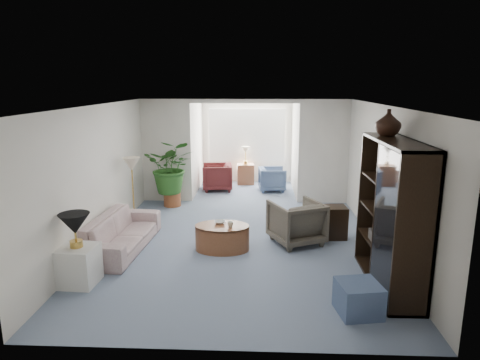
{
  "coord_description": "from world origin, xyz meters",
  "views": [
    {
      "loc": [
        0.34,
        -7.11,
        2.87
      ],
      "look_at": [
        0.0,
        0.6,
        1.1
      ],
      "focal_mm": 31.78,
      "sensor_mm": 36.0,
      "label": 1
    }
  ],
  "objects_px": {
    "end_table": "(78,265)",
    "coffee_bowl": "(220,222)",
    "plant_pot": "(172,199)",
    "coffee_table": "(222,238)",
    "framed_picture": "(387,156)",
    "sofa": "(121,232)",
    "cabinet_urn": "(388,122)",
    "sunroom_table": "(245,174)",
    "entertainment_cabinet": "(392,215)",
    "sunroom_chair_maroon": "(217,177)",
    "ottoman": "(358,298)",
    "table_lamp": "(75,224)",
    "floor_lamp": "(131,164)",
    "wingback_chair": "(296,222)",
    "sunroom_chair_blue": "(272,179)",
    "coffee_cup": "(230,225)",
    "side_table_dark": "(332,222)"
  },
  "relations": [
    {
      "from": "ottoman",
      "to": "framed_picture",
      "type": "bearing_deg",
      "value": 67.79
    },
    {
      "from": "wingback_chair",
      "to": "end_table",
      "type": "bearing_deg",
      "value": 3.6
    },
    {
      "from": "sunroom_chair_blue",
      "to": "coffee_cup",
      "type": "bearing_deg",
      "value": 163.34
    },
    {
      "from": "plant_pot",
      "to": "sunroom_table",
      "type": "bearing_deg",
      "value": 54.26
    },
    {
      "from": "end_table",
      "to": "entertainment_cabinet",
      "type": "xyz_separation_m",
      "value": [
        4.49,
        0.2,
        0.77
      ]
    },
    {
      "from": "sofa",
      "to": "coffee_cup",
      "type": "bearing_deg",
      "value": -88.3
    },
    {
      "from": "ottoman",
      "to": "sunroom_chair_maroon",
      "type": "height_order",
      "value": "sunroom_chair_maroon"
    },
    {
      "from": "sofa",
      "to": "sunroom_table",
      "type": "bearing_deg",
      "value": -18.35
    },
    {
      "from": "sunroom_chair_blue",
      "to": "coffee_bowl",
      "type": "bearing_deg",
      "value": 160.2
    },
    {
      "from": "framed_picture",
      "to": "sunroom_chair_maroon",
      "type": "bearing_deg",
      "value": 127.37
    },
    {
      "from": "coffee_cup",
      "to": "entertainment_cabinet",
      "type": "xyz_separation_m",
      "value": [
        2.36,
        -1.09,
        0.56
      ]
    },
    {
      "from": "coffee_bowl",
      "to": "plant_pot",
      "type": "relative_size",
      "value": 0.5
    },
    {
      "from": "entertainment_cabinet",
      "to": "sunroom_table",
      "type": "height_order",
      "value": "entertainment_cabinet"
    },
    {
      "from": "coffee_bowl",
      "to": "cabinet_urn",
      "type": "relative_size",
      "value": 0.52
    },
    {
      "from": "plant_pot",
      "to": "ottoman",
      "type": "bearing_deg",
      "value": -54.74
    },
    {
      "from": "plant_pot",
      "to": "sunroom_table",
      "type": "xyz_separation_m",
      "value": [
        1.67,
        2.33,
        0.13
      ]
    },
    {
      "from": "floor_lamp",
      "to": "ottoman",
      "type": "bearing_deg",
      "value": -41.62
    },
    {
      "from": "entertainment_cabinet",
      "to": "table_lamp",
      "type": "bearing_deg",
      "value": -177.44
    },
    {
      "from": "coffee_bowl",
      "to": "wingback_chair",
      "type": "relative_size",
      "value": 0.23
    },
    {
      "from": "sofa",
      "to": "sunroom_table",
      "type": "distance_m",
      "value": 5.43
    },
    {
      "from": "coffee_bowl",
      "to": "sunroom_table",
      "type": "distance_m",
      "value": 4.92
    },
    {
      "from": "coffee_cup",
      "to": "side_table_dark",
      "type": "height_order",
      "value": "side_table_dark"
    },
    {
      "from": "sofa",
      "to": "coffee_bowl",
      "type": "height_order",
      "value": "sofa"
    },
    {
      "from": "sofa",
      "to": "cabinet_urn",
      "type": "height_order",
      "value": "cabinet_urn"
    },
    {
      "from": "table_lamp",
      "to": "floor_lamp",
      "type": "height_order",
      "value": "floor_lamp"
    },
    {
      "from": "sofa",
      "to": "side_table_dark",
      "type": "distance_m",
      "value": 3.87
    },
    {
      "from": "coffee_bowl",
      "to": "plant_pot",
      "type": "height_order",
      "value": "coffee_bowl"
    },
    {
      "from": "sofa",
      "to": "plant_pot",
      "type": "xyz_separation_m",
      "value": [
        0.35,
        2.71,
        -0.14
      ]
    },
    {
      "from": "entertainment_cabinet",
      "to": "sunroom_chair_maroon",
      "type": "relative_size",
      "value": 2.64
    },
    {
      "from": "sofa",
      "to": "end_table",
      "type": "xyz_separation_m",
      "value": [
        -0.2,
        -1.35,
        -0.02
      ]
    },
    {
      "from": "framed_picture",
      "to": "sunroom_chair_maroon",
      "type": "distance_m",
      "value": 5.5
    },
    {
      "from": "framed_picture",
      "to": "ottoman",
      "type": "height_order",
      "value": "framed_picture"
    },
    {
      "from": "plant_pot",
      "to": "sunroom_chair_maroon",
      "type": "bearing_deg",
      "value": 59.62
    },
    {
      "from": "coffee_bowl",
      "to": "plant_pot",
      "type": "distance_m",
      "value": 2.94
    },
    {
      "from": "table_lamp",
      "to": "coffee_table",
      "type": "height_order",
      "value": "table_lamp"
    },
    {
      "from": "framed_picture",
      "to": "floor_lamp",
      "type": "distance_m",
      "value": 4.94
    },
    {
      "from": "plant_pot",
      "to": "end_table",
      "type": "bearing_deg",
      "value": -97.75
    },
    {
      "from": "sunroom_chair_blue",
      "to": "wingback_chair",
      "type": "bearing_deg",
      "value": 179.17
    },
    {
      "from": "table_lamp",
      "to": "floor_lamp",
      "type": "distance_m",
      "value": 2.82
    },
    {
      "from": "end_table",
      "to": "coffee_bowl",
      "type": "bearing_deg",
      "value": 37.67
    },
    {
      "from": "plant_pot",
      "to": "coffee_table",
      "type": "bearing_deg",
      "value": -62.0
    },
    {
      "from": "coffee_bowl",
      "to": "sunroom_chair_maroon",
      "type": "bearing_deg",
      "value": 96.18
    },
    {
      "from": "table_lamp",
      "to": "wingback_chair",
      "type": "distance_m",
      "value": 3.79
    },
    {
      "from": "wingback_chair",
      "to": "sofa",
      "type": "bearing_deg",
      "value": -16.82
    },
    {
      "from": "coffee_table",
      "to": "coffee_bowl",
      "type": "xyz_separation_m",
      "value": [
        -0.05,
        0.1,
        0.25
      ]
    },
    {
      "from": "coffee_cup",
      "to": "table_lamp",
      "type": "bearing_deg",
      "value": -148.81
    },
    {
      "from": "coffee_cup",
      "to": "coffee_table",
      "type": "bearing_deg",
      "value": 146.31
    },
    {
      "from": "sunroom_chair_blue",
      "to": "framed_picture",
      "type": "bearing_deg",
      "value": -163.3
    },
    {
      "from": "cabinet_urn",
      "to": "sunroom_chair_blue",
      "type": "bearing_deg",
      "value": 107.0
    },
    {
      "from": "framed_picture",
      "to": "sofa",
      "type": "bearing_deg",
      "value": -179.39
    }
  ]
}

